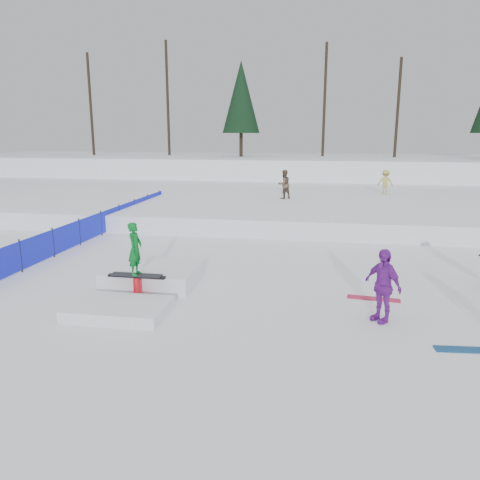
% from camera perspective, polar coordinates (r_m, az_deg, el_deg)
% --- Properties ---
extents(ground, '(120.00, 120.00, 0.00)m').
position_cam_1_polar(ground, '(13.36, -3.60, -6.42)').
color(ground, white).
extents(snow_berm, '(60.00, 14.00, 2.40)m').
position_cam_1_polar(snow_berm, '(42.47, 5.86, 8.52)').
color(snow_berm, white).
rests_on(snow_berm, ground).
extents(snow_midrise, '(50.00, 18.00, 0.80)m').
position_cam_1_polar(snow_midrise, '(28.69, 3.81, 4.85)').
color(snow_midrise, white).
rests_on(snow_midrise, ground).
extents(safety_fence, '(0.05, 16.00, 1.10)m').
position_cam_1_polar(safety_fence, '(21.45, -16.57, 1.99)').
color(safety_fence, '#1922DE').
rests_on(safety_fence, ground).
extents(treeline, '(40.24, 4.22, 10.50)m').
position_cam_1_polar(treeline, '(40.76, 14.97, 16.78)').
color(treeline, black).
rests_on(treeline, snow_berm).
extents(walker_olive, '(0.99, 0.97, 1.61)m').
position_cam_1_polar(walker_olive, '(26.48, 5.38, 6.78)').
color(walker_olive, brown).
rests_on(walker_olive, snow_midrise).
extents(walker_ygreen, '(1.00, 0.65, 1.46)m').
position_cam_1_polar(walker_ygreen, '(29.62, 17.29, 6.75)').
color(walker_ygreen, gold).
rests_on(walker_ygreen, snow_midrise).
extents(spectator_purple, '(1.02, 1.07, 1.79)m').
position_cam_1_polar(spectator_purple, '(11.63, 16.98, -5.31)').
color(spectator_purple, purple).
rests_on(spectator_purple, ground).
extents(loose_board_red, '(1.42, 0.42, 0.03)m').
position_cam_1_polar(loose_board_red, '(13.33, 15.97, -6.89)').
color(loose_board_red, '#A7203E').
rests_on(loose_board_red, ground).
extents(loose_board_teal, '(1.42, 0.40, 0.03)m').
position_cam_1_polar(loose_board_teal, '(11.07, 26.17, -11.93)').
color(loose_board_teal, navy).
rests_on(loose_board_teal, ground).
extents(jib_rail_feature, '(2.60, 4.40, 2.11)m').
position_cam_1_polar(jib_rail_feature, '(13.59, -11.51, -4.97)').
color(jib_rail_feature, white).
rests_on(jib_rail_feature, ground).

